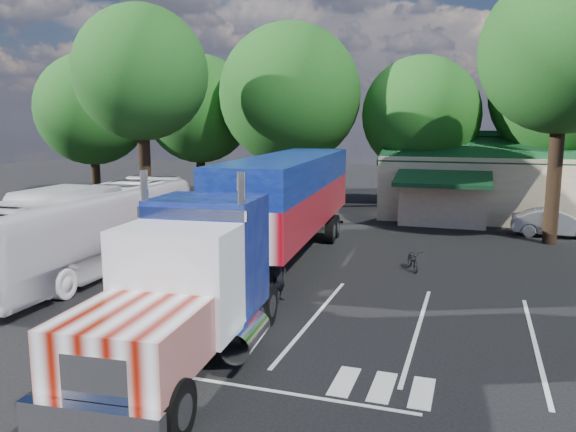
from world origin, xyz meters
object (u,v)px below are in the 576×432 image
(woman, at_px, (279,276))
(silver_sedan, at_px, (556,223))
(bicycle, at_px, (413,260))
(semi_truck, at_px, (273,209))
(tour_bus, at_px, (89,229))

(woman, height_order, silver_sedan, woman)
(woman, relative_size, bicycle, 1.09)
(semi_truck, height_order, bicycle, semi_truck)
(semi_truck, distance_m, silver_sedan, 17.19)
(semi_truck, relative_size, bicycle, 14.45)
(semi_truck, relative_size, tour_bus, 1.82)
(bicycle, relative_size, silver_sedan, 0.36)
(woman, xyz_separation_m, silver_sedan, (10.40, 15.24, -0.14))
(silver_sedan, bearing_deg, woman, 146.59)
(bicycle, distance_m, silver_sedan, 11.52)
(semi_truck, xyz_separation_m, silver_sedan, (11.65, 12.48, -2.01))
(tour_bus, distance_m, silver_sedan, 23.70)
(woman, relative_size, silver_sedan, 0.39)
(semi_truck, bearing_deg, woman, -70.75)
(tour_bus, bearing_deg, semi_truck, 9.95)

